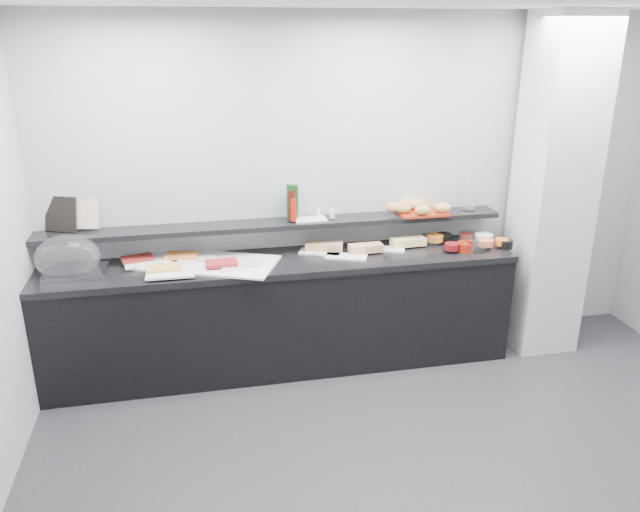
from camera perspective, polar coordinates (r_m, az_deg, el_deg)
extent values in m
plane|color=#2D2D30|center=(3.96, 11.50, -20.60)|extent=(5.00, 5.00, 0.00)
cube|color=#A6A9AD|center=(5.05, 3.74, 6.18)|extent=(5.00, 0.02, 2.70)
cube|color=silver|center=(5.34, 20.56, 5.72)|extent=(0.50, 0.50, 2.70)
cube|color=black|center=(4.95, -3.45, -5.51)|extent=(3.60, 0.60, 0.85)
cube|color=black|center=(4.77, -3.56, -0.62)|extent=(3.62, 0.62, 0.05)
cube|color=black|center=(4.85, -3.93, 2.91)|extent=(3.60, 0.25, 0.04)
cube|color=#A9AAB0|center=(4.77, -21.45, -1.45)|extent=(0.44, 0.30, 0.04)
ellipsoid|color=silver|center=(4.78, -22.09, -0.15)|extent=(0.47, 0.33, 0.34)
cube|color=white|center=(4.75, -10.42, -0.60)|extent=(1.16, 0.87, 0.01)
cube|color=white|center=(4.82, -15.47, -0.51)|extent=(0.36, 0.26, 0.01)
cube|color=maroon|center=(4.86, -16.38, -0.21)|extent=(0.25, 0.19, 0.02)
cube|color=silver|center=(4.81, -11.25, -0.22)|extent=(0.29, 0.20, 0.01)
cube|color=orange|center=(4.84, -12.58, 0.07)|extent=(0.26, 0.20, 0.02)
cube|color=white|center=(4.56, -13.49, -1.49)|extent=(0.34, 0.23, 0.01)
cube|color=#D8AC54|center=(4.62, -14.05, -1.04)|extent=(0.25, 0.16, 0.02)
cube|color=silver|center=(4.63, -7.37, -0.77)|extent=(0.33, 0.26, 0.01)
cube|color=maroon|center=(4.63, -9.01, -0.63)|extent=(0.23, 0.15, 0.02)
cube|color=white|center=(4.89, 0.01, 0.35)|extent=(0.35, 0.26, 0.01)
cube|color=tan|center=(4.91, 0.38, 0.91)|extent=(0.31, 0.19, 0.06)
cylinder|color=#ADB1B4|center=(4.83, -0.47, 0.23)|extent=(0.16, 0.03, 0.01)
cube|color=white|center=(4.80, 2.41, -0.07)|extent=(0.34, 0.25, 0.01)
cube|color=tan|center=(4.88, 4.19, 0.73)|extent=(0.27, 0.11, 0.06)
cylinder|color=#B3B4BA|center=(4.84, 3.90, 0.24)|extent=(0.16, 0.02, 0.01)
cube|color=silver|center=(4.99, 5.99, 0.63)|extent=(0.33, 0.23, 0.01)
cube|color=#E9C37A|center=(5.07, 8.06, 1.30)|extent=(0.28, 0.12, 0.06)
cylinder|color=#B8BBBF|center=(4.95, 5.58, 0.62)|extent=(0.16, 0.05, 0.01)
cylinder|color=silver|center=(5.18, 10.05, 1.49)|extent=(0.15, 0.15, 0.07)
cylinder|color=orange|center=(5.19, 10.47, 1.63)|extent=(0.17, 0.17, 0.05)
cylinder|color=black|center=(5.24, 11.24, 1.63)|extent=(0.17, 0.17, 0.07)
cylinder|color=#58130C|center=(5.26, 13.22, 1.69)|extent=(0.13, 0.13, 0.05)
cylinder|color=silver|center=(5.29, 13.61, 1.63)|extent=(0.23, 0.23, 0.07)
cylinder|color=white|center=(5.30, 14.75, 1.68)|extent=(0.17, 0.17, 0.05)
cylinder|color=maroon|center=(5.06, 13.09, 0.81)|extent=(0.14, 0.14, 0.07)
cylinder|color=#620E12|center=(5.01, 11.94, 0.85)|extent=(0.15, 0.15, 0.05)
cylinder|color=silver|center=(5.09, 14.09, 0.83)|extent=(0.21, 0.21, 0.07)
cylinder|color=#F9723D|center=(5.16, 14.91, 1.19)|extent=(0.15, 0.15, 0.05)
cylinder|color=black|center=(5.21, 16.64, 1.04)|extent=(0.13, 0.13, 0.07)
cylinder|color=orange|center=(5.21, 16.27, 1.24)|extent=(0.11, 0.11, 0.05)
cube|color=black|center=(4.95, -22.61, 3.55)|extent=(0.25, 0.17, 0.26)
cube|color=beige|center=(4.89, -20.73, 3.62)|extent=(0.21, 0.08, 0.22)
cube|color=white|center=(4.89, -0.92, 3.39)|extent=(0.25, 0.15, 0.01)
cylinder|color=#0F3916|center=(4.89, -2.33, 5.03)|extent=(0.07, 0.07, 0.26)
cylinder|color=#39120A|center=(4.80, -2.61, 4.64)|extent=(0.06, 0.06, 0.24)
cylinder|color=#0F3910|center=(4.82, -2.75, 4.93)|extent=(0.06, 0.06, 0.28)
cylinder|color=red|center=(4.79, -2.44, 4.23)|extent=(0.06, 0.06, 0.18)
cylinder|color=white|center=(4.91, -0.16, 3.99)|extent=(0.03, 0.03, 0.07)
cylinder|color=white|center=(4.89, 1.14, 3.90)|extent=(0.04, 0.04, 0.07)
cube|color=#9E2811|center=(5.12, 9.27, 3.96)|extent=(0.39, 0.28, 0.02)
ellipsoid|color=#AF8442|center=(5.11, 7.69, 4.59)|extent=(0.15, 0.11, 0.08)
ellipsoid|color=#AE8242|center=(5.20, 7.96, 4.84)|extent=(0.13, 0.09, 0.08)
ellipsoid|color=#B89046|center=(5.19, 8.90, 4.77)|extent=(0.15, 0.09, 0.08)
ellipsoid|color=#B58345|center=(5.03, 7.53, 4.37)|extent=(0.17, 0.14, 0.08)
ellipsoid|color=tan|center=(5.01, 9.36, 4.19)|extent=(0.16, 0.13, 0.08)
ellipsoid|color=tan|center=(5.10, 11.10, 4.36)|extent=(0.17, 0.14, 0.08)
ellipsoid|color=#BC7848|center=(5.04, 6.71, 4.42)|extent=(0.13, 0.10, 0.08)
ellipsoid|color=#BA8E47|center=(5.15, 8.72, 4.66)|extent=(0.16, 0.12, 0.08)
cylinder|color=white|center=(5.24, 13.52, 5.61)|extent=(0.14, 0.14, 0.30)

